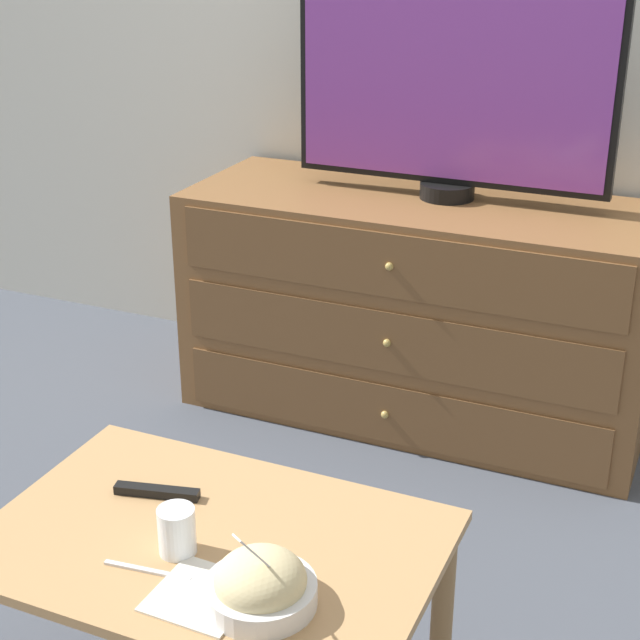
{
  "coord_description": "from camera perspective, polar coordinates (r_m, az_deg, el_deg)",
  "views": [
    {
      "loc": [
        0.75,
        -3.07,
        1.56
      ],
      "look_at": [
        0.04,
        -1.45,
        0.8
      ],
      "focal_mm": 55.0,
      "sensor_mm": 36.0,
      "label": 1
    }
  ],
  "objects": [
    {
      "name": "remote_control",
      "position": [
        1.96,
        -9.47,
        -9.82
      ],
      "size": [
        0.17,
        0.06,
        0.02
      ],
      "color": "black",
      "rests_on": "coffee_table"
    },
    {
      "name": "ground_plane",
      "position": [
        3.52,
        8.89,
        -3.24
      ],
      "size": [
        12.0,
        12.0,
        0.0
      ],
      "primitive_type": "plane",
      "color": "#474C56"
    },
    {
      "name": "dresser",
      "position": [
        3.13,
        5.71,
        0.66
      ],
      "size": [
        1.45,
        0.58,
        0.72
      ],
      "color": "brown",
      "rests_on": "ground_plane"
    },
    {
      "name": "takeout_bowl",
      "position": [
        1.66,
        -3.48,
        -15.15
      ],
      "size": [
        0.19,
        0.19,
        0.17
      ],
      "color": "silver",
      "rests_on": "coffee_table"
    },
    {
      "name": "drink_cup",
      "position": [
        1.79,
        -8.32,
        -12.18
      ],
      "size": [
        0.07,
        0.07,
        0.09
      ],
      "color": "beige",
      "rests_on": "coffee_table"
    },
    {
      "name": "knife",
      "position": [
        1.77,
        -9.99,
        -14.16
      ],
      "size": [
        0.16,
        0.03,
        0.01
      ],
      "color": "silver",
      "rests_on": "coffee_table"
    },
    {
      "name": "tv",
      "position": [
        2.96,
        7.76,
        13.64
      ],
      "size": [
        0.96,
        0.17,
        0.69
      ],
      "color": "black",
      "rests_on": "dresser"
    },
    {
      "name": "napkin",
      "position": [
        1.71,
        -6.87,
        -15.59
      ],
      "size": [
        0.16,
        0.16,
        0.0
      ],
      "color": "silver",
      "rests_on": "coffee_table"
    },
    {
      "name": "coffee_table",
      "position": [
        1.88,
        -6.29,
        -14.49
      ],
      "size": [
        0.83,
        0.56,
        0.49
      ],
      "color": "tan",
      "rests_on": "ground_plane"
    }
  ]
}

